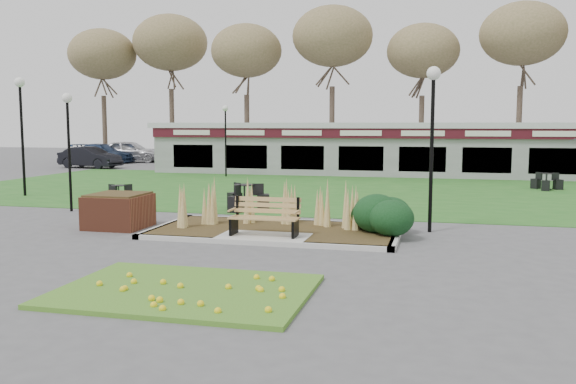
% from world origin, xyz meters
% --- Properties ---
extents(ground, '(100.00, 100.00, 0.00)m').
position_xyz_m(ground, '(0.00, 0.00, 0.00)').
color(ground, '#515154').
rests_on(ground, ground).
extents(lawn, '(34.00, 16.00, 0.02)m').
position_xyz_m(lawn, '(0.00, 12.00, 0.01)').
color(lawn, '#23621E').
rests_on(lawn, ground).
extents(flower_bed, '(4.20, 3.00, 0.16)m').
position_xyz_m(flower_bed, '(0.00, -4.60, 0.07)').
color(flower_bed, '#3B7621').
rests_on(flower_bed, ground).
extents(planting_bed, '(6.75, 3.40, 1.27)m').
position_xyz_m(planting_bed, '(1.27, 1.35, 0.37)').
color(planting_bed, '#322614').
rests_on(planting_bed, ground).
extents(park_bench, '(1.70, 0.66, 0.93)m').
position_xyz_m(park_bench, '(0.00, 0.25, 0.59)').
color(park_bench, '#AC834E').
rests_on(park_bench, ground).
extents(brick_planter, '(1.50, 1.50, 0.95)m').
position_xyz_m(brick_planter, '(-4.40, 1.00, 0.48)').
color(brick_planter, brown).
rests_on(brick_planter, ground).
extents(food_pavilion, '(24.60, 3.40, 2.90)m').
position_xyz_m(food_pavilion, '(0.00, 19.96, 1.48)').
color(food_pavilion, gray).
rests_on(food_pavilion, ground).
extents(tree_backdrop, '(47.24, 5.24, 10.36)m').
position_xyz_m(tree_backdrop, '(0.00, 28.00, 8.36)').
color(tree_backdrop, '#47382B').
rests_on(tree_backdrop, ground).
extents(lamp_post_near_left, '(0.32, 0.32, 3.82)m').
position_xyz_m(lamp_post_near_left, '(-7.52, 3.46, 2.78)').
color(lamp_post_near_left, black).
rests_on(lamp_post_near_left, ground).
extents(lamp_post_near_right, '(0.36, 0.36, 4.30)m').
position_xyz_m(lamp_post_near_right, '(3.89, 2.38, 3.14)').
color(lamp_post_near_right, black).
rests_on(lamp_post_near_right, ground).
extents(lamp_post_mid_left, '(0.38, 0.38, 4.63)m').
position_xyz_m(lamp_post_mid_left, '(-11.76, 6.73, 3.37)').
color(lamp_post_mid_left, black).
rests_on(lamp_post_mid_left, ground).
extents(lamp_post_far_left, '(0.32, 0.32, 3.82)m').
position_xyz_m(lamp_post_far_left, '(-7.07, 17.00, 2.78)').
color(lamp_post_far_left, black).
rests_on(lamp_post_far_left, ground).
extents(bistro_set_a, '(1.57, 1.49, 0.84)m').
position_xyz_m(bistro_set_a, '(-2.09, 5.00, 0.30)').
color(bistro_set_a, black).
rests_on(bistro_set_a, ground).
extents(bistro_set_b, '(1.19, 1.17, 0.65)m').
position_xyz_m(bistro_set_b, '(-6.95, 5.50, 0.24)').
color(bistro_set_b, black).
rests_on(bistro_set_b, ground).
extents(bistro_set_c, '(1.31, 1.27, 0.71)m').
position_xyz_m(bistro_set_c, '(8.57, 14.07, 0.26)').
color(bistro_set_c, black).
rests_on(bistro_set_c, ground).
extents(car_silver, '(5.08, 2.85, 1.63)m').
position_xyz_m(car_silver, '(-18.20, 27.00, 0.82)').
color(car_silver, silver).
rests_on(car_silver, ground).
extents(car_black, '(4.34, 2.04, 1.37)m').
position_xyz_m(car_black, '(-17.78, 21.00, 0.69)').
color(car_black, black).
rests_on(car_black, ground).
extents(car_blue, '(5.02, 2.65, 1.39)m').
position_xyz_m(car_blue, '(-19.76, 25.90, 0.69)').
color(car_blue, navy).
rests_on(car_blue, ground).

